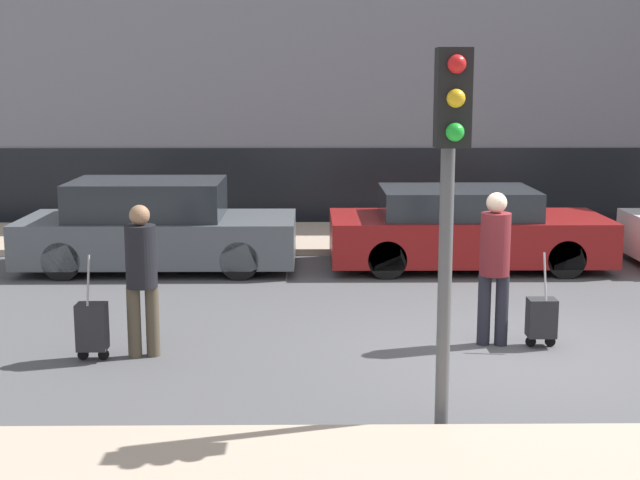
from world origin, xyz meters
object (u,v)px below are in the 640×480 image
object	(u,v)px
parked_car_1	(465,230)
trolley_left	(92,327)
pedestrian_right	(495,259)
pedestrian_left	(142,271)
traffic_light	(450,162)
trolley_right	(542,318)
parked_car_0	(156,228)

from	to	relation	value
parked_car_1	trolley_left	distance (m)	6.92
parked_car_1	pedestrian_right	bearing A→B (deg)	-95.55
parked_car_1	pedestrian_left	size ratio (longest dim) A/B	2.62
parked_car_1	traffic_light	distance (m)	7.27
parked_car_1	trolley_right	bearing A→B (deg)	-88.44
pedestrian_left	trolley_right	size ratio (longest dim) A/B	1.54
trolley_left	trolley_right	xyz separation A→B (m)	(5.03, 0.43, -0.03)
traffic_light	trolley_left	bearing A→B (deg)	149.80
parked_car_0	traffic_light	size ratio (longest dim) A/B	1.33
parked_car_1	parked_car_0	bearing A→B (deg)	-179.35
pedestrian_left	parked_car_1	bearing A→B (deg)	34.47
pedestrian_right	traffic_light	bearing A→B (deg)	78.45
parked_car_0	pedestrian_left	size ratio (longest dim) A/B	2.58
parked_car_1	pedestrian_right	xyz separation A→B (m)	(-0.42, -4.35, 0.39)
parked_car_0	parked_car_1	xyz separation A→B (m)	(5.01, 0.06, -0.05)
pedestrian_right	traffic_light	world-z (taller)	traffic_light
parked_car_1	trolley_left	size ratio (longest dim) A/B	3.79
parked_car_1	pedestrian_right	size ratio (longest dim) A/B	2.51
parked_car_0	parked_car_1	bearing A→B (deg)	0.65
trolley_left	pedestrian_right	size ratio (longest dim) A/B	0.66
parked_car_1	pedestrian_left	bearing A→B (deg)	-132.61
trolley_left	pedestrian_right	bearing A→B (deg)	6.60
trolley_left	traffic_light	bearing A→B (deg)	-30.20
pedestrian_right	traffic_light	size ratio (longest dim) A/B	0.54
trolley_left	parked_car_1	bearing A→B (deg)	44.81
parked_car_1	pedestrian_left	distance (m)	6.46
parked_car_0	parked_car_1	distance (m)	5.01
parked_car_1	trolley_left	world-z (taller)	parked_car_1
trolley_right	traffic_light	size ratio (longest dim) A/B	0.34
parked_car_1	traffic_light	xyz separation A→B (m)	(-1.37, -6.93, 1.73)
pedestrian_left	traffic_light	distance (m)	3.96
parked_car_0	traffic_light	distance (m)	7.96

